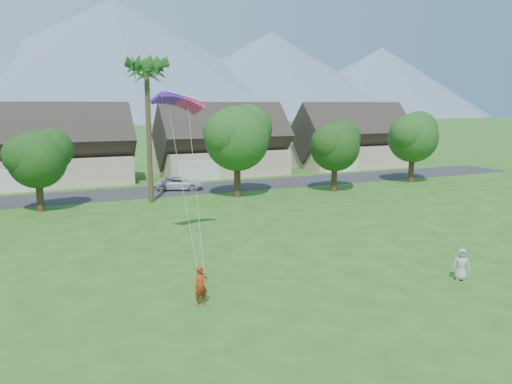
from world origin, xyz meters
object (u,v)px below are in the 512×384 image
watcher (462,264)px  parked_car (180,183)px  kite_flyer (201,286)px  parafoil_kite (178,100)px

watcher → parked_car: bearing=137.8°
parked_car → watcher: bearing=-150.0°
kite_flyer → parafoil_kite: 12.82m
watcher → kite_flyer: bearing=-152.4°
kite_flyer → parked_car: 30.00m
watcher → parafoil_kite: parafoil_kite is taller
kite_flyer → parafoil_kite: parafoil_kite is taller
parafoil_kite → kite_flyer: bearing=-119.4°
kite_flyer → watcher: 12.91m
parked_car → parafoil_kite: (-5.10, -19.33, 8.20)m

